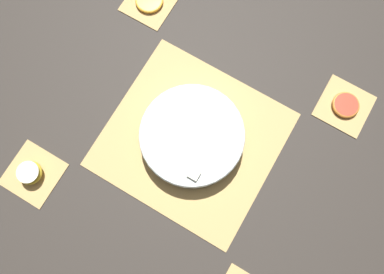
{
  "coord_description": "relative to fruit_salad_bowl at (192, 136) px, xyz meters",
  "views": [
    {
      "loc": [
        -0.11,
        0.19,
        1.02
      ],
      "look_at": [
        0.0,
        0.0,
        0.03
      ],
      "focal_mm": 35.0,
      "sensor_mm": 36.0,
      "label": 1
    }
  ],
  "objects": [
    {
      "name": "ground_plane",
      "position": [
        0.0,
        -0.0,
        -0.04
      ],
      "size": [
        6.0,
        6.0,
        0.0
      ],
      "primitive_type": "plane",
      "color": "#2D2823"
    },
    {
      "name": "bamboo_mat_center",
      "position": [
        0.0,
        -0.0,
        -0.04
      ],
      "size": [
        0.46,
        0.43,
        0.01
      ],
      "color": "tan",
      "rests_on": "ground_plane"
    },
    {
      "name": "coaster_mat_near_left",
      "position": [
        -0.32,
        -0.3,
        -0.04
      ],
      "size": [
        0.14,
        0.14,
        0.01
      ],
      "color": "tan",
      "rests_on": "ground_plane"
    },
    {
      "name": "coaster_mat_near_right",
      "position": [
        0.33,
        -0.3,
        -0.04
      ],
      "size": [
        0.14,
        0.14,
        0.01
      ],
      "color": "tan",
      "rests_on": "ground_plane"
    },
    {
      "name": "coaster_mat_far_right",
      "position": [
        0.33,
        0.3,
        -0.04
      ],
      "size": [
        0.14,
        0.14,
        0.01
      ],
      "color": "tan",
      "rests_on": "ground_plane"
    },
    {
      "name": "fruit_salad_bowl",
      "position": [
        0.0,
        0.0,
        0.0
      ],
      "size": [
        0.28,
        0.28,
        0.07
      ],
      "color": "silver",
      "rests_on": "bamboo_mat_center"
    },
    {
      "name": "apple_half",
      "position": [
        0.33,
        0.3,
        -0.02
      ],
      "size": [
        0.06,
        0.06,
        0.04
      ],
      "color": "gold",
      "rests_on": "coaster_mat_far_right"
    },
    {
      "name": "orange_slice_whole",
      "position": [
        0.33,
        -0.3,
        -0.03
      ],
      "size": [
        0.08,
        0.08,
        0.01
      ],
      "color": "orange",
      "rests_on": "coaster_mat_near_right"
    },
    {
      "name": "grapefruit_slice",
      "position": [
        -0.32,
        -0.3,
        -0.03
      ],
      "size": [
        0.08,
        0.08,
        0.01
      ],
      "color": "red",
      "rests_on": "coaster_mat_near_left"
    }
  ]
}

